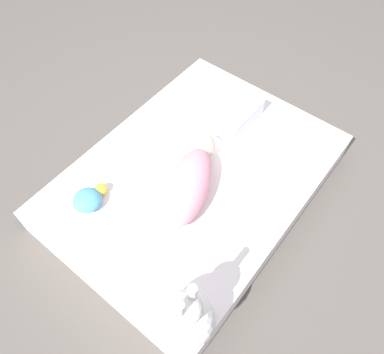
# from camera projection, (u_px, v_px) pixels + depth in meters

# --- Properties ---
(ground_plane) EXTENTS (12.00, 12.00, 0.00)m
(ground_plane) POSITION_uv_depth(u_px,v_px,m) (195.00, 191.00, 1.97)
(ground_plane) COLOR #514C47
(bed_mattress) EXTENTS (1.39, 1.01, 0.18)m
(bed_mattress) POSITION_uv_depth(u_px,v_px,m) (195.00, 182.00, 1.90)
(bed_mattress) COLOR white
(bed_mattress) RESTS_ON ground_plane
(swaddled_baby) EXTENTS (0.53, 0.34, 0.15)m
(swaddled_baby) POSITION_uv_depth(u_px,v_px,m) (191.00, 180.00, 1.71)
(swaddled_baby) COLOR pink
(swaddled_baby) RESTS_ON bed_mattress
(pillow) EXTENTS (0.29, 0.34, 0.10)m
(pillow) POSITION_uv_depth(u_px,v_px,m) (222.00, 107.00, 2.00)
(pillow) COLOR white
(pillow) RESTS_ON bed_mattress
(bunny_plush) EXTENTS (0.21, 0.21, 0.37)m
(bunny_plush) POSITION_uv_depth(u_px,v_px,m) (187.00, 317.00, 1.32)
(bunny_plush) COLOR white
(bunny_plush) RESTS_ON bed_mattress
(turtle_plush) EXTENTS (0.18, 0.13, 0.07)m
(turtle_plush) POSITION_uv_depth(u_px,v_px,m) (89.00, 199.00, 1.70)
(turtle_plush) COLOR #4C99C6
(turtle_plush) RESTS_ON bed_mattress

